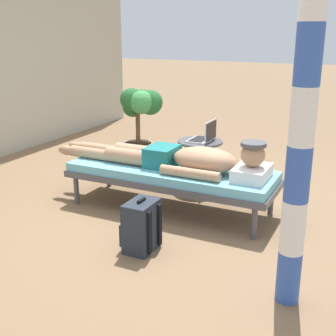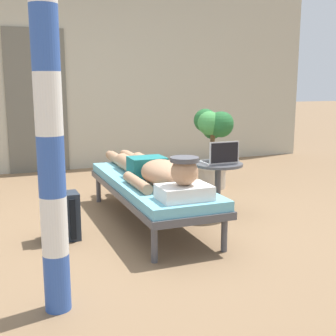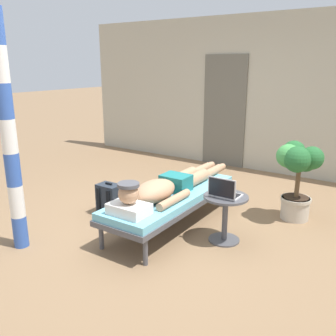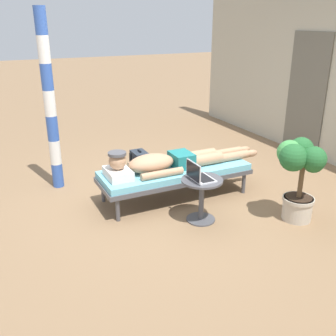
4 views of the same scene
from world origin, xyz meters
name	(u,v)px [view 2 (image 2 of 4)]	position (x,y,z in m)	size (l,w,h in m)	color
ground_plane	(146,222)	(0.00, 0.00, 0.00)	(40.00, 40.00, 0.00)	#846647
house_wall_back	(84,78)	(0.04, 2.94, 1.35)	(7.60, 0.20, 2.70)	#B2AD99
house_door_panel	(37,102)	(-0.66, 2.83, 1.02)	(0.84, 0.03, 2.04)	#625F54
lounge_chair	(150,187)	(0.04, -0.02, 0.35)	(0.68, 2.00, 0.42)	#4C4C51
person_reclining	(154,171)	(0.04, -0.13, 0.52)	(0.53, 2.17, 0.33)	white
side_table	(218,180)	(0.74, -0.03, 0.36)	(0.48, 0.48, 0.52)	#4C4C51
laptop	(221,158)	(0.74, -0.08, 0.58)	(0.31, 0.24, 0.23)	silver
backpack	(61,217)	(-0.81, -0.17, 0.20)	(0.30, 0.26, 0.42)	#262D38
potted_plant	(214,137)	(1.21, 0.97, 0.64)	(0.52, 0.56, 0.98)	#BFB29E
porch_post	(48,104)	(-1.00, -1.35, 1.19)	(0.15, 0.15, 2.38)	#3359B2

